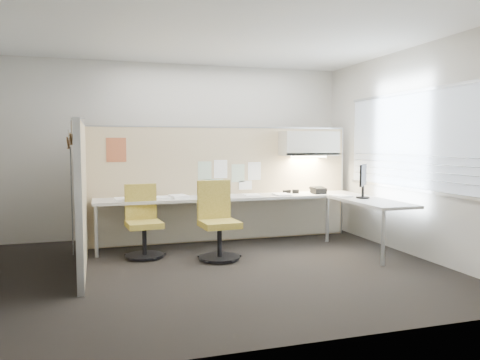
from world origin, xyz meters
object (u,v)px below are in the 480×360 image
object	(u,v)px
phone	(318,190)
monitor	(363,179)
chair_right	(218,223)
desk	(256,205)
chair_left	(143,224)

from	to	relation	value
phone	monitor	bearing A→B (deg)	-71.44
chair_right	phone	world-z (taller)	chair_right
desk	chair_right	xyz separation A→B (m)	(-0.75, -0.63, -0.13)
chair_left	chair_right	xyz separation A→B (m)	(0.92, -0.40, 0.03)
desk	phone	xyz separation A→B (m)	(1.04, 0.07, 0.18)
chair_left	phone	xyz separation A→B (m)	(2.72, 0.30, 0.34)
desk	chair_right	world-z (taller)	chair_right
chair_right	phone	distance (m)	1.96
chair_left	phone	bearing A→B (deg)	0.44
desk	chair_left	size ratio (longest dim) A/B	4.20
monitor	desk	bearing A→B (deg)	103.72
chair_right	monitor	size ratio (longest dim) A/B	2.09
desk	phone	world-z (taller)	phone
chair_left	monitor	xyz separation A→B (m)	(3.05, -0.45, 0.56)
phone	desk	bearing A→B (deg)	179.30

